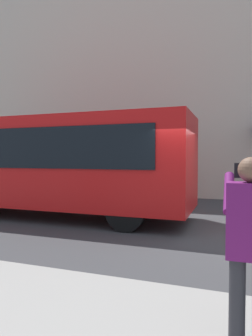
{
  "coord_description": "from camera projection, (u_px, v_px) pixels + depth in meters",
  "views": [
    {
      "loc": [
        -0.54,
        7.44,
        1.85
      ],
      "look_at": [
        2.22,
        -0.36,
        1.55
      ],
      "focal_mm": 32.33,
      "sensor_mm": 36.0,
      "label": 1
    }
  ],
  "objects": [
    {
      "name": "pedestrian_photographer",
      "position": [
        251.0,
        239.0,
        2.61
      ],
      "size": [
        0.53,
        0.52,
        1.7
      ],
      "color": "#2D2D33",
      "rests_on": "sidewalk_curb"
    },
    {
      "name": "red_bus",
      "position": [
        47.0,
        163.0,
        9.49
      ],
      "size": [
        9.05,
        2.54,
        3.08
      ],
      "color": "red",
      "rests_on": "ground_plane"
    },
    {
      "name": "ground_plane",
      "position": [
        208.0,
        234.0,
        7.25
      ],
      "size": [
        60.0,
        60.0,
        0.0
      ],
      "primitive_type": "plane",
      "color": "#38383A"
    },
    {
      "name": "building_facade_far",
      "position": [
        222.0,
        64.0,
        13.44
      ],
      "size": [
        28.0,
        1.55,
        12.0
      ],
      "color": "beige",
      "rests_on": "ground_plane"
    }
  ]
}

